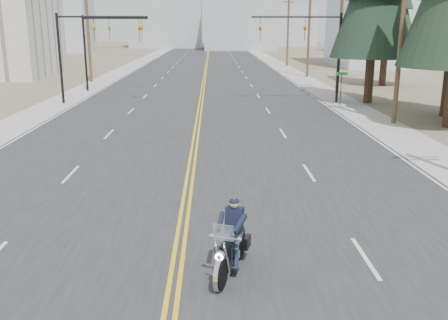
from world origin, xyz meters
name	(u,v)px	position (x,y,z in m)	size (l,w,h in m)	color
road	(206,66)	(0.00, 70.00, 0.01)	(20.00, 200.00, 0.01)	#303033
sidewalk_left	(131,66)	(-11.50, 70.00, 0.01)	(3.00, 200.00, 0.01)	#A5A5A0
sidewalk_right	(280,66)	(11.50, 70.00, 0.01)	(3.00, 200.00, 0.01)	#A5A5A0
traffic_mast_left	(85,40)	(-8.98, 32.00, 4.94)	(7.10, 0.26, 7.00)	black
traffic_mast_right	(314,40)	(8.98, 32.00, 4.94)	(7.10, 0.26, 7.00)	black
traffic_mast_far	(102,39)	(-9.31, 40.00, 4.87)	(6.10, 0.26, 7.00)	black
street_sign	(341,83)	(10.80, 30.00, 1.80)	(0.90, 0.06, 2.62)	black
utility_pole_b	(402,26)	(12.50, 23.00, 5.98)	(2.20, 0.30, 11.50)	brown
utility_pole_c	(340,29)	(12.50, 38.00, 5.73)	(2.20, 0.30, 11.00)	brown
utility_pole_d	(309,26)	(12.50, 53.00, 5.98)	(2.20, 0.30, 11.50)	brown
utility_pole_e	(288,28)	(12.50, 70.00, 5.73)	(2.20, 0.30, 11.00)	brown
utility_pole_left	(88,31)	(-12.50, 48.00, 5.48)	(2.20, 0.30, 10.50)	brown
haze_bldg_a	(59,4)	(-35.00, 115.00, 11.00)	(14.00, 12.00, 22.00)	#B7BCC6
haze_bldg_b	(239,22)	(8.00, 125.00, 7.00)	(18.00, 14.00, 14.00)	#ADB2B7
haze_bldg_c	(382,12)	(40.00, 110.00, 9.00)	(16.00, 12.00, 18.00)	#B7BCC6
haze_bldg_d	(166,0)	(-12.00, 140.00, 13.00)	(20.00, 15.00, 26.00)	#ADB2B7
haze_bldg_e	(290,26)	(25.00, 150.00, 6.00)	(14.00, 14.00, 12.00)	#B7BCC6
haze_bldg_f	(19,18)	(-50.00, 130.00, 8.00)	(12.00, 12.00, 16.00)	#ADB2B7
motorcyclist	(231,238)	(1.37, 3.30, 0.94)	(1.03, 2.40, 1.88)	black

